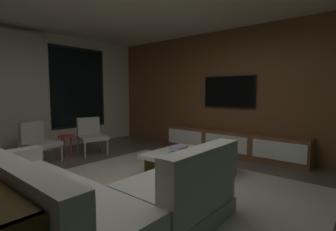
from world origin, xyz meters
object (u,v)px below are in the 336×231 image
Objects in this scene: sectional_couch at (80,201)px; side_stool at (66,140)px; accent_chair_by_curtain at (38,140)px; mounted_tv at (229,92)px; coffee_table at (188,164)px; media_console at (232,144)px; book_stack_on_coffee_table at (179,150)px; accent_chair_near_window at (91,134)px.

side_stool is at bearing 64.83° from sectional_couch.
accent_chair_by_curtain is 0.66× the size of mounted_tv.
sectional_couch reaches higher than accent_chair_by_curtain.
sectional_couch is at bearing -174.70° from mounted_tv.
coffee_table is 2.18m from mounted_tv.
book_stack_on_coffee_table is at bearing 176.04° from media_console.
book_stack_on_coffee_table is 1.72m from media_console.
accent_chair_near_window is (-0.19, 2.48, 0.25)m from coffee_table.
coffee_table is 2.65m from side_stool.
coffee_table is at bearing -64.01° from accent_chair_by_curtain.
accent_chair_by_curtain is 3.87m from media_console.
accent_chair_by_curtain reaches higher than coffee_table.
accent_chair_by_curtain is at bearing 142.64° from mounted_tv.
sectional_couch is 8.25× the size of book_stack_on_coffee_table.
sectional_couch reaches higher than side_stool.
accent_chair_by_curtain is 0.54m from side_stool.
sectional_couch is 2.16× the size of coffee_table.
book_stack_on_coffee_table is 0.39× the size of accent_chair_near_window.
coffee_table is 1.65m from media_console.
mounted_tv is at bearing -37.36° from accent_chair_by_curtain.
book_stack_on_coffee_table is at bearing 8.10° from sectional_couch.
book_stack_on_coffee_table is 2.11m from mounted_tv.
sectional_couch reaches higher than book_stack_on_coffee_table.
mounted_tv is (3.08, -2.36, 0.92)m from accent_chair_by_curtain.
accent_chair_by_curtain is at bearing 75.14° from sectional_couch.
mounted_tv is at bearing 2.42° from book_stack_on_coffee_table.
accent_chair_near_window is at bearing 131.85° from mounted_tv.
accent_chair_near_window is at bearing -5.67° from accent_chair_by_curtain.
mounted_tv reaches higher than book_stack_on_coffee_table.
book_stack_on_coffee_table is at bearing -74.44° from side_stool.
side_stool is at bearing -4.75° from accent_chair_by_curtain.
mounted_tv reaches higher than side_stool.
coffee_table is 2.50m from accent_chair_near_window.
media_console reaches higher than book_stack_on_coffee_table.
book_stack_on_coffee_table reaches higher than side_stool.
side_stool is at bearing 105.97° from coffee_table.
side_stool is 3.58m from mounted_tv.
accent_chair_by_curtain is (-1.07, 0.11, 0.00)m from accent_chair_near_window.
coffee_table is 3.83× the size of book_stack_on_coffee_table.
coffee_table is at bearing 3.56° from sectional_couch.
accent_chair_by_curtain is (-1.26, 2.58, 0.25)m from coffee_table.
mounted_tv is (3.80, 0.35, 1.06)m from sectional_couch.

